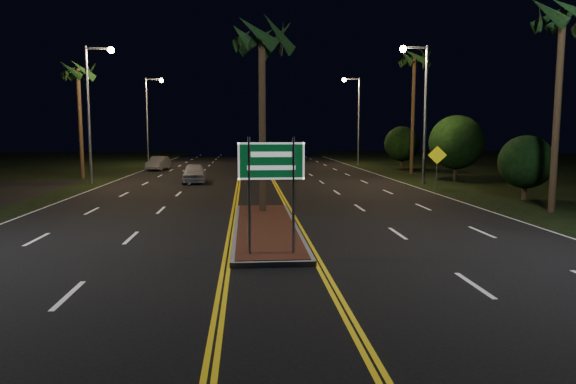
{
  "coord_description": "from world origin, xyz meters",
  "views": [
    {
      "loc": [
        -0.66,
        -11.0,
        3.49
      ],
      "look_at": [
        0.42,
        2.41,
        1.9
      ],
      "focal_mm": 32.0,
      "sensor_mm": 36.0,
      "label": 1
    }
  ],
  "objects": [
    {
      "name": "ground",
      "position": [
        0.0,
        0.0,
        0.0
      ],
      "size": [
        120.0,
        120.0,
        0.0
      ],
      "primitive_type": "plane",
      "color": "black",
      "rests_on": "ground"
    },
    {
      "name": "median_island",
      "position": [
        0.0,
        7.0,
        0.08
      ],
      "size": [
        2.25,
        10.25,
        0.17
      ],
      "color": "gray",
      "rests_on": "ground"
    },
    {
      "name": "highway_sign",
      "position": [
        0.0,
        2.8,
        2.4
      ],
      "size": [
        1.8,
        0.08,
        3.2
      ],
      "color": "gray",
      "rests_on": "ground"
    },
    {
      "name": "streetlight_left_mid",
      "position": [
        -10.61,
        24.0,
        5.66
      ],
      "size": [
        1.91,
        0.44,
        9.0
      ],
      "color": "gray",
      "rests_on": "ground"
    },
    {
      "name": "streetlight_left_far",
      "position": [
        -10.61,
        44.0,
        5.66
      ],
      "size": [
        1.91,
        0.44,
        9.0
      ],
      "color": "gray",
      "rests_on": "ground"
    },
    {
      "name": "streetlight_right_mid",
      "position": [
        10.61,
        22.0,
        5.66
      ],
      "size": [
        1.91,
        0.44,
        9.0
      ],
      "color": "gray",
      "rests_on": "ground"
    },
    {
      "name": "streetlight_right_far",
      "position": [
        10.61,
        42.0,
        5.66
      ],
      "size": [
        1.91,
        0.44,
        9.0
      ],
      "color": "gray",
      "rests_on": "ground"
    },
    {
      "name": "palm_median",
      "position": [
        0.0,
        10.5,
        7.28
      ],
      "size": [
        2.4,
        2.4,
        8.3
      ],
      "color": "#382819",
      "rests_on": "ground"
    },
    {
      "name": "palm_left_far",
      "position": [
        -12.8,
        28.0,
        7.75
      ],
      "size": [
        2.4,
        2.4,
        8.8
      ],
      "color": "#382819",
      "rests_on": "ground"
    },
    {
      "name": "palm_right_near",
      "position": [
        12.5,
        10.0,
        8.21
      ],
      "size": [
        2.4,
        2.4,
        9.3
      ],
      "color": "#382819",
      "rests_on": "ground"
    },
    {
      "name": "palm_right_far",
      "position": [
        12.8,
        30.0,
        9.14
      ],
      "size": [
        2.4,
        2.4,
        10.3
      ],
      "color": "#382819",
      "rests_on": "ground"
    },
    {
      "name": "shrub_near",
      "position": [
        13.5,
        14.0,
        1.95
      ],
      "size": [
        2.7,
        2.7,
        3.3
      ],
      "color": "#382819",
      "rests_on": "ground"
    },
    {
      "name": "shrub_mid",
      "position": [
        14.0,
        24.0,
        2.73
      ],
      "size": [
        3.78,
        3.78,
        4.62
      ],
      "color": "#382819",
      "rests_on": "ground"
    },
    {
      "name": "shrub_far",
      "position": [
        13.8,
        36.0,
        2.34
      ],
      "size": [
        3.24,
        3.24,
        3.96
      ],
      "color": "#382819",
      "rests_on": "ground"
    },
    {
      "name": "car_near",
      "position": [
        -4.27,
        24.46,
        0.77
      ],
      "size": [
        2.29,
        4.75,
        1.54
      ],
      "primitive_type": "imported",
      "rotation": [
        0.0,
        0.0,
        0.07
      ],
      "color": "#B6B6BD",
      "rests_on": "ground"
    },
    {
      "name": "car_far",
      "position": [
        -8.68,
        36.5,
        0.72
      ],
      "size": [
        2.4,
        4.51,
        1.43
      ],
      "primitive_type": "imported",
      "rotation": [
        0.0,
        0.0,
        -0.13
      ],
      "color": "#A5A7AE",
      "rests_on": "ground"
    },
    {
      "name": "warning_sign",
      "position": [
        10.8,
        19.11,
        1.72
      ],
      "size": [
        1.06,
        0.34,
        2.63
      ],
      "rotation": [
        0.0,
        0.0,
        -0.29
      ],
      "color": "gray",
      "rests_on": "ground"
    }
  ]
}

